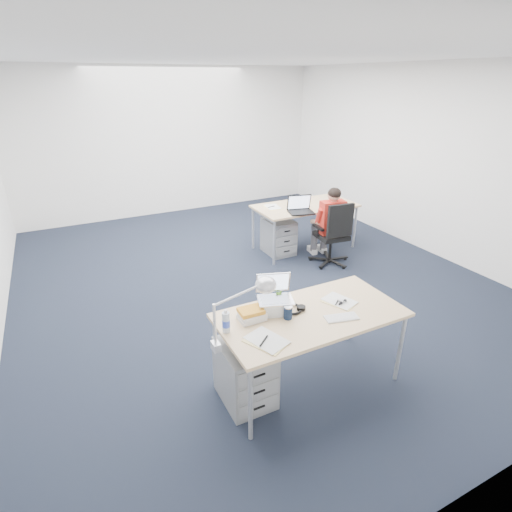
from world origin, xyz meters
The scene contains 24 objects.
floor centered at (0.00, 0.00, 0.00)m, with size 7.00×7.00×0.00m, color black.
room centered at (0.00, 0.00, 1.71)m, with size 6.02×7.02×2.80m.
desk_near centered at (-0.43, -2.09, 0.68)m, with size 1.60×0.80×0.73m.
desk_far centered at (1.27, 0.61, 0.68)m, with size 1.60×0.80×0.73m.
office_chair centered at (1.31, -0.09, 0.28)m, with size 0.68×0.68×0.97m.
seated_person centered at (1.33, 0.07, 0.58)m, with size 0.39×0.65×1.15m.
drawer_pedestal_near centered at (-1.03, -2.03, 0.28)m, with size 0.40×0.50×0.55m, color gray.
drawer_pedestal_far centered at (0.80, 0.62, 0.28)m, with size 0.40×0.50×0.55m, color gray.
silver_laptop centered at (-0.69, -1.92, 0.89)m, with size 0.30×0.23×0.32m, color silver, non-canonical shape.
wireless_keyboard centered at (-0.25, -2.26, 0.74)m, with size 0.28×0.12×0.01m, color white.
computer_mouse centered at (-0.08, -2.04, 0.75)m, with size 0.06×0.09×0.03m, color white.
headphones centered at (-0.55, -1.97, 0.75)m, with size 0.24×0.19×0.04m, color black, non-canonical shape.
can_koozie centered at (-0.65, -2.06, 0.79)m, with size 0.07×0.07×0.12m, color #121F39.
water_bottle centered at (-1.18, -2.01, 0.83)m, with size 0.06×0.06×0.20m, color silver.
bear_figurine centered at (-0.62, -1.86, 0.80)m, with size 0.08×0.06×0.15m, color #31691C, non-canonical shape.
book_stack centered at (-0.93, -1.94, 0.78)m, with size 0.22×0.16×0.10m, color silver.
cordless_phone centered at (-1.18, -1.99, 0.80)m, with size 0.04×0.02×0.14m, color black.
papers_left centered at (-0.96, -2.27, 0.74)m, with size 0.22×0.31×0.01m, color #FFE993.
papers_right centered at (-0.10, -2.04, 0.73)m, with size 0.20×0.28×0.01m, color #FFE993.
sunglasses centered at (-0.09, -2.08, 0.74)m, with size 0.11×0.05×0.03m, color black, non-canonical shape.
desk_lamp centered at (-1.18, -2.19, 0.99)m, with size 0.47×0.17×0.53m, color silver, non-canonical shape.
dark_laptop centered at (1.00, 0.30, 0.86)m, with size 0.36×0.35×0.26m, color black, non-canonical shape.
far_cup centered at (2.02, 0.86, 0.79)m, with size 0.08×0.08×0.11m, color white.
far_papers centered at (0.75, 0.73, 0.73)m, with size 0.20×0.28×0.01m, color white.
Camera 1 is at (-2.16, -4.47, 2.57)m, focal length 28.00 mm.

